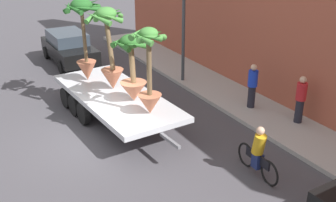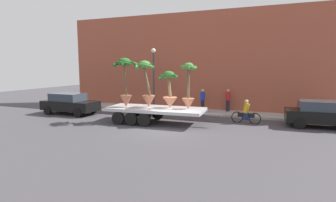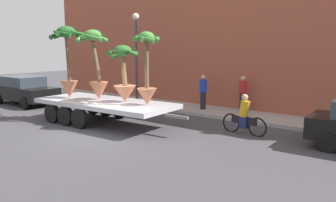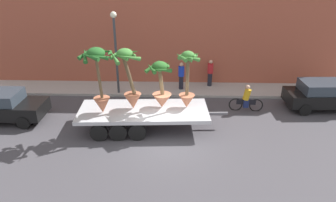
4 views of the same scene
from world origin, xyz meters
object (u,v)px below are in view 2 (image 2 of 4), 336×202
potted_palm_rear (188,87)px  potted_palm_middle (125,79)px  trailing_car (70,103)px  pedestrian_far_left (203,100)px  street_lamp (154,71)px  flatbed_trailer (151,111)px  potted_palm_extra (169,91)px  cyclist (246,113)px  pedestrian_near_gate (228,100)px  parked_car (322,114)px  potted_palm_front (147,83)px

potted_palm_rear → potted_palm_middle: 4.09m
trailing_car → pedestrian_far_left: 10.09m
potted_palm_middle → street_lamp: 4.41m
potted_palm_rear → street_lamp: bearing=137.4°
flatbed_trailer → potted_palm_middle: (-1.67, -0.34, 2.03)m
potted_palm_extra → cyclist: potted_palm_extra is taller
potted_palm_extra → pedestrian_near_gate: potted_palm_extra is taller
cyclist → pedestrian_far_left: (-3.52, 2.70, 0.37)m
potted_palm_middle → cyclist: (7.29, 2.41, -2.14)m
parked_car → pedestrian_far_left: (-7.79, 2.29, 0.22)m
potted_palm_rear → pedestrian_near_gate: 5.45m
pedestrian_near_gate → pedestrian_far_left: 1.93m
potted_palm_front → potted_palm_middle: bearing=-159.4°
flatbed_trailer → potted_palm_front: (-0.40, 0.14, 1.74)m
potted_palm_rear → pedestrian_near_gate: potted_palm_rear is taller
potted_palm_rear → potted_palm_extra: bearing=179.5°
potted_palm_rear → street_lamp: (-4.05, 3.72, 0.89)m
flatbed_trailer → cyclist: 5.99m
potted_palm_extra → cyclist: bearing=20.9°
potted_palm_middle → potted_palm_extra: potted_palm_middle is taller
potted_palm_rear → trailing_car: size_ratio=0.66×
potted_palm_middle → street_lamp: street_lamp is taller
potted_palm_rear → potted_palm_front: potted_palm_front is taller
trailing_car → pedestrian_near_gate: pedestrian_near_gate is taller
potted_palm_middle → pedestrian_far_left: 6.60m
trailing_car → parked_car: bearing=6.5°
potted_palm_rear → pedestrian_near_gate: size_ratio=1.65×
potted_palm_front → street_lamp: size_ratio=0.61×
potted_palm_middle → cyclist: 7.97m
potted_palm_rear → potted_palm_middle: size_ratio=0.90×
potted_palm_front → trailing_car: 6.88m
cyclist → pedestrian_far_left: bearing=142.5°
potted_palm_middle → street_lamp: (-0.04, 4.39, 0.43)m
trailing_car → cyclist: bearing=6.9°
potted_palm_front → trailing_car: size_ratio=0.70×
flatbed_trailer → trailing_car: size_ratio=1.71×
potted_palm_middle → potted_palm_extra: (2.76, 0.68, -0.74)m
cyclist → potted_palm_rear: bearing=-152.1°
potted_palm_middle → trailing_car: potted_palm_middle is taller
flatbed_trailer → parked_car: (9.89, 2.48, 0.05)m
flatbed_trailer → potted_palm_extra: size_ratio=3.14×
potted_palm_extra → flatbed_trailer: bearing=-162.7°
pedestrian_far_left → parked_car: bearing=-16.4°
cyclist → street_lamp: 8.02m
potted_palm_front → cyclist: potted_palm_front is taller
flatbed_trailer → street_lamp: street_lamp is taller
pedestrian_near_gate → pedestrian_far_left: same height
street_lamp → potted_palm_middle: bearing=-89.5°
potted_palm_middle → potted_palm_extra: bearing=13.8°
trailing_car → pedestrian_near_gate: bearing=23.7°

